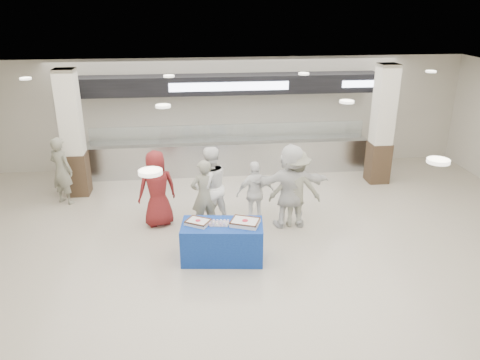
{
  "coord_description": "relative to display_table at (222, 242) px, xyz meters",
  "views": [
    {
      "loc": [
        -1.1,
        -7.4,
        4.79
      ],
      "look_at": [
        -0.1,
        1.6,
        1.22
      ],
      "focal_mm": 35.0,
      "sensor_mm": 36.0,
      "label": 1
    }
  ],
  "objects": [
    {
      "name": "civilian_white",
      "position": [
        1.6,
        1.27,
        0.57
      ],
      "size": [
        1.76,
        0.58,
        1.89
      ],
      "primitive_type": "imported",
      "rotation": [
        0.0,
        0.0,
        3.15
      ],
      "color": "white",
      "rests_on": "ground"
    },
    {
      "name": "ground",
      "position": [
        0.56,
        -0.55,
        -0.38
      ],
      "size": [
        14.0,
        14.0,
        0.0
      ],
      "primitive_type": "plane",
      "color": "#BDB5A1",
      "rests_on": "ground"
    },
    {
      "name": "soldier_b",
      "position": [
        1.7,
        1.28,
        0.5
      ],
      "size": [
        1.21,
        0.79,
        1.76
      ],
      "primitive_type": "imported",
      "rotation": [
        0.0,
        0.0,
        3.01
      ],
      "color": "slate",
      "rests_on": "ground"
    },
    {
      "name": "column_left",
      "position": [
        -3.44,
        3.65,
        1.15
      ],
      "size": [
        0.55,
        0.55,
        3.2
      ],
      "color": "#372619",
      "rests_on": "ground"
    },
    {
      "name": "cupcake_tray",
      "position": [
        -0.06,
        0.01,
        0.4
      ],
      "size": [
        0.37,
        0.3,
        0.06
      ],
      "color": "#A7A8AC",
      "rests_on": "display_table"
    },
    {
      "name": "display_table",
      "position": [
        0.0,
        0.0,
        0.0
      ],
      "size": [
        1.63,
        0.96,
        0.75
      ],
      "primitive_type": "cube",
      "rotation": [
        0.0,
        0.0,
        -0.12
      ],
      "color": "#163D99",
      "rests_on": "ground"
    },
    {
      "name": "chef_tall",
      "position": [
        -0.16,
        1.53,
        0.53
      ],
      "size": [
        1.08,
        0.98,
        1.82
      ],
      "primitive_type": "imported",
      "rotation": [
        0.0,
        0.0,
        3.55
      ],
      "color": "white",
      "rests_on": "ground"
    },
    {
      "name": "serving_line",
      "position": [
        0.56,
        4.85,
        0.78
      ],
      "size": [
        8.7,
        0.85,
        2.8
      ],
      "color": "#B4B7BB",
      "rests_on": "ground"
    },
    {
      "name": "civilian_maroon",
      "position": [
        -1.3,
        1.64,
        0.49
      ],
      "size": [
        0.97,
        0.77,
        1.72
      ],
      "primitive_type": "imported",
      "rotation": [
        0.0,
        0.0,
        3.44
      ],
      "color": "maroon",
      "rests_on": "ground"
    },
    {
      "name": "sheet_cake_right",
      "position": [
        0.43,
        -0.06,
        0.43
      ],
      "size": [
        0.63,
        0.56,
        0.11
      ],
      "color": "silver",
      "rests_on": "display_table"
    },
    {
      "name": "sheet_cake_left",
      "position": [
        -0.45,
        0.06,
        0.42
      ],
      "size": [
        0.54,
        0.5,
        0.09
      ],
      "color": "silver",
      "rests_on": "display_table"
    },
    {
      "name": "column_right",
      "position": [
        4.56,
        3.65,
        1.15
      ],
      "size": [
        0.55,
        0.55,
        3.2
      ],
      "color": "#372619",
      "rests_on": "ground"
    },
    {
      "name": "soldier_a",
      "position": [
        -0.29,
        1.3,
        0.43
      ],
      "size": [
        0.67,
        0.53,
        1.61
      ],
      "primitive_type": "imported",
      "rotation": [
        0.0,
        0.0,
        3.41
      ],
      "color": "slate",
      "rests_on": "ground"
    },
    {
      "name": "chef_short",
      "position": [
        0.85,
        1.47,
        0.36
      ],
      "size": [
        0.9,
        0.47,
        1.46
      ],
      "primitive_type": "imported",
      "rotation": [
        0.0,
        0.0,
        3.28
      ],
      "color": "white",
      "rests_on": "ground"
    },
    {
      "name": "soldier_bg",
      "position": [
        -3.68,
        3.11,
        0.47
      ],
      "size": [
        0.74,
        0.66,
        1.69
      ],
      "primitive_type": "imported",
      "rotation": [
        0.0,
        0.0,
        2.6
      ],
      "color": "slate",
      "rests_on": "ground"
    }
  ]
}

